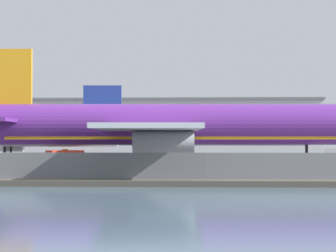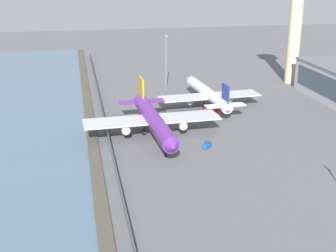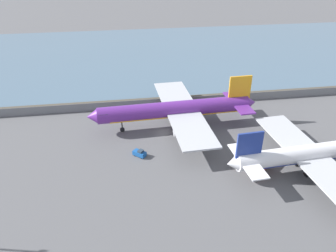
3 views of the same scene
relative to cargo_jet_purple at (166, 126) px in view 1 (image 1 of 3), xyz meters
The scene contains 7 objects.
ground_plane 7.26m from the cargo_jet_purple, 32.43° to the left, with size 500.00×500.00×0.00m, color #565659.
shoreline_seawall 19.00m from the cargo_jet_purple, 76.77° to the right, with size 320.00×3.00×0.50m.
perimeter_fence 14.53m from the cargo_jet_purple, 72.55° to the right, with size 280.00×0.10×2.64m.
cargo_jet_purple is the anchor object (origin of this frame).
baggage_tug 18.06m from the cargo_jet_purple, 48.47° to the left, with size 3.46×3.32×1.80m.
ops_van 27.79m from the cargo_jet_purple, 125.14° to the left, with size 5.35×4.93×2.48m.
terminal_building 77.46m from the cargo_jet_purple, 95.90° to the left, with size 76.27×21.34×12.84m.
Camera 1 is at (-0.62, -74.06, 3.72)m, focal length 70.00 mm.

